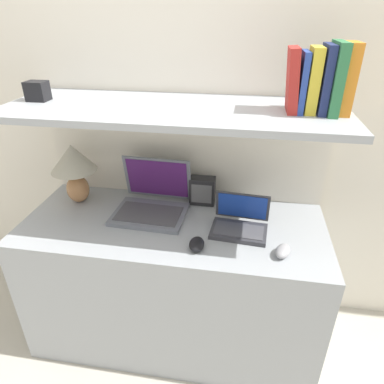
# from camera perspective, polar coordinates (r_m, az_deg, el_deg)

# --- Properties ---
(ground_plane) EXTENTS (12.00, 12.00, 0.00)m
(ground_plane) POSITION_cam_1_polar(r_m,az_deg,el_deg) (1.94, -4.76, -28.48)
(ground_plane) COLOR #B2AD9E
(wall_back) EXTENTS (6.00, 0.05, 2.40)m
(wall_back) POSITION_cam_1_polar(r_m,az_deg,el_deg) (1.76, -1.11, 14.43)
(wall_back) COLOR silver
(wall_back) RESTS_ON ground_plane
(desk) EXTENTS (1.43, 0.59, 0.72)m
(desk) POSITION_cam_1_polar(r_m,az_deg,el_deg) (1.85, -2.97, -14.68)
(desk) COLOR #999EA3
(desk) RESTS_ON ground_plane
(back_riser) EXTENTS (1.43, 0.04, 1.23)m
(back_riser) POSITION_cam_1_polar(r_m,az_deg,el_deg) (1.94, -1.19, -2.84)
(back_riser) COLOR silver
(back_riser) RESTS_ON ground_plane
(shelf) EXTENTS (1.43, 0.53, 0.03)m
(shelf) POSITION_cam_1_polar(r_m,az_deg,el_deg) (1.47, -3.25, 13.55)
(shelf) COLOR #999EA3
(shelf) RESTS_ON back_riser
(table_lamp) EXTENTS (0.23, 0.23, 0.31)m
(table_lamp) POSITION_cam_1_polar(r_m,az_deg,el_deg) (1.81, -19.11, 4.33)
(table_lamp) COLOR #B27A4C
(table_lamp) RESTS_ON desk
(laptop_large) EXTENTS (0.36, 0.32, 0.25)m
(laptop_large) POSITION_cam_1_polar(r_m,az_deg,el_deg) (1.70, -6.66, -1.74)
(laptop_large) COLOR slate
(laptop_large) RESTS_ON desk
(laptop_small) EXTENTS (0.26, 0.21, 0.16)m
(laptop_small) POSITION_cam_1_polar(r_m,az_deg,el_deg) (1.58, 7.97, -5.19)
(laptop_small) COLOR #333338
(laptop_small) RESTS_ON desk
(computer_mouse) EXTENTS (0.07, 0.10, 0.04)m
(computer_mouse) POSITION_cam_1_polar(r_m,az_deg,el_deg) (1.46, 0.79, -8.69)
(computer_mouse) COLOR black
(computer_mouse) RESTS_ON desk
(second_mouse) EXTENTS (0.09, 0.11, 0.04)m
(second_mouse) POSITION_cam_1_polar(r_m,az_deg,el_deg) (1.47, 14.91, -9.48)
(second_mouse) COLOR #99999E
(second_mouse) RESTS_ON desk
(router_box) EXTENTS (0.13, 0.07, 0.14)m
(router_box) POSITION_cam_1_polar(r_m,az_deg,el_deg) (1.76, 1.75, 0.22)
(router_box) COLOR black
(router_box) RESTS_ON desk
(book_orange) EXTENTS (0.04, 0.13, 0.26)m
(book_orange) POSITION_cam_1_polar(r_m,az_deg,el_deg) (1.45, 24.45, 16.75)
(book_orange) COLOR orange
(book_orange) RESTS_ON shelf
(book_green) EXTENTS (0.04, 0.18, 0.26)m
(book_green) POSITION_cam_1_polar(r_m,az_deg,el_deg) (1.44, 22.74, 17.04)
(book_green) COLOR #2D7042
(book_green) RESTS_ON shelf
(book_navy) EXTENTS (0.03, 0.15, 0.25)m
(book_navy) POSITION_cam_1_polar(r_m,az_deg,el_deg) (1.43, 21.24, 17.06)
(book_navy) COLOR navy
(book_navy) RESTS_ON shelf
(book_yellow) EXTENTS (0.04, 0.12, 0.24)m
(book_yellow) POSITION_cam_1_polar(r_m,az_deg,el_deg) (1.43, 19.49, 17.11)
(book_yellow) COLOR gold
(book_yellow) RESTS_ON shelf
(book_blue) EXTENTS (0.02, 0.13, 0.22)m
(book_blue) POSITION_cam_1_polar(r_m,az_deg,el_deg) (1.42, 17.89, 17.00)
(book_blue) COLOR #284293
(book_blue) RESTS_ON shelf
(book_red) EXTENTS (0.05, 0.14, 0.24)m
(book_red) POSITION_cam_1_polar(r_m,az_deg,el_deg) (1.42, 16.40, 17.42)
(book_red) COLOR #A82823
(book_red) RESTS_ON shelf
(shelf_gadget) EXTENTS (0.09, 0.07, 0.08)m
(shelf_gadget) POSITION_cam_1_polar(r_m,az_deg,el_deg) (1.69, -24.37, 15.08)
(shelf_gadget) COLOR black
(shelf_gadget) RESTS_ON shelf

